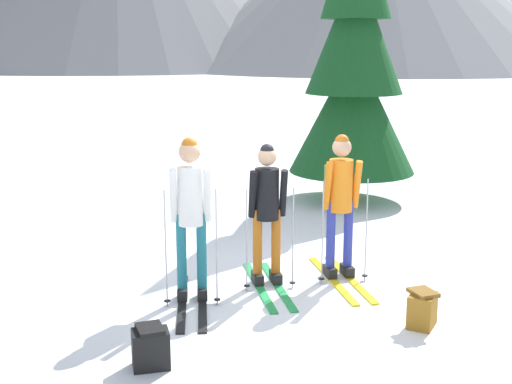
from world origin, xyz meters
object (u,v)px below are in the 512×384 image
(skier_in_black, at_px, (267,207))
(backpack_on_snow_beside, at_px, (422,309))
(skier_in_white, at_px, (191,209))
(pine_tree_near, at_px, (354,61))
(backpack_on_snow_front, at_px, (151,347))
(skier_in_orange, at_px, (340,198))

(skier_in_black, xyz_separation_m, backpack_on_snow_beside, (1.01, -1.71, -0.75))
(skier_in_white, bearing_deg, skier_in_black, 10.42)
(pine_tree_near, relative_size, backpack_on_snow_beside, 13.52)
(pine_tree_near, height_order, backpack_on_snow_front, pine_tree_near)
(skier_in_white, distance_m, pine_tree_near, 5.68)
(backpack_on_snow_front, relative_size, backpack_on_snow_beside, 0.95)
(skier_in_black, bearing_deg, skier_in_orange, -5.34)
(skier_in_orange, relative_size, backpack_on_snow_front, 4.60)
(skier_in_black, distance_m, pine_tree_near, 4.96)
(pine_tree_near, bearing_deg, skier_in_white, -136.69)
(skier_in_black, relative_size, pine_tree_near, 0.31)
(skier_in_black, height_order, skier_in_orange, skier_in_orange)
(skier_in_white, xyz_separation_m, backpack_on_snow_beside, (1.96, -1.53, -0.85))
(skier_in_black, height_order, pine_tree_near, pine_tree_near)
(skier_in_black, xyz_separation_m, pine_tree_near, (3.05, 3.60, 1.53))
(pine_tree_near, xyz_separation_m, backpack_on_snow_front, (-4.78, -5.23, -2.28))
(skier_in_orange, relative_size, pine_tree_near, 0.32)
(pine_tree_near, relative_size, backpack_on_snow_front, 14.17)
(backpack_on_snow_beside, bearing_deg, skier_in_orange, 93.52)
(pine_tree_near, bearing_deg, backpack_on_snow_front, -132.44)
(skier_in_orange, height_order, pine_tree_near, pine_tree_near)
(backpack_on_snow_front, height_order, backpack_on_snow_beside, same)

